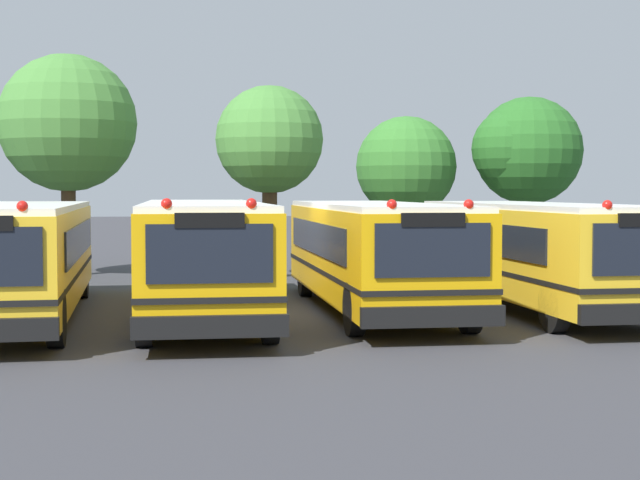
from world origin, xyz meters
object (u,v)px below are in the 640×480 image
school_bus_0 (21,255)px  tree_3 (405,163)px  school_bus_1 (202,253)px  tree_1 (63,125)px  tree_2 (268,141)px  school_bus_2 (374,251)px  school_bus_3 (536,250)px  tree_4 (524,151)px

school_bus_0 → tree_3: 15.92m
school_bus_1 → tree_1: tree_1 is taller
school_bus_0 → tree_1: tree_1 is taller
tree_1 → tree_2: tree_1 is taller
tree_1 → school_bus_0: bearing=-89.2°
school_bus_2 → school_bus_3: bearing=179.9°
school_bus_1 → tree_3: size_ratio=2.16×
school_bus_3 → school_bus_2: bearing=-0.9°
school_bus_3 → tree_4: bearing=-109.5°
school_bus_0 → tree_4: tree_4 is taller
tree_1 → tree_3: tree_1 is taller
school_bus_1 → tree_1: bearing=-69.1°
school_bus_0 → tree_4: 18.32m
school_bus_0 → school_bus_2: 7.58m
school_bus_3 → school_bus_0: bearing=-0.2°
school_bus_3 → tree_2: tree_2 is taller
tree_2 → tree_3: tree_2 is taller
tree_3 → tree_4: size_ratio=0.89×
school_bus_0 → tree_2: 11.10m
school_bus_0 → school_bus_3: size_ratio=1.07×
school_bus_1 → tree_3: 13.68m
tree_2 → tree_3: size_ratio=1.14×
tree_1 → tree_4: 15.09m
school_bus_0 → tree_4: (14.92, 10.28, 2.68)m
school_bus_0 → tree_3: bearing=-136.2°
tree_4 → tree_1: bearing=179.3°
school_bus_3 → tree_2: (-5.24, 8.77, 2.88)m
school_bus_3 → tree_3: bearing=-88.7°
tree_2 → school_bus_1: bearing=-104.8°
school_bus_2 → tree_4: tree_4 is taller
school_bus_3 → tree_1: 15.92m
school_bus_1 → school_bus_2: (3.81, 0.20, -0.02)m
school_bus_0 → tree_2: size_ratio=1.91×
school_bus_3 → tree_4: size_ratio=1.81×
school_bus_0 → tree_3: (11.05, 11.23, 2.27)m
school_bus_0 → tree_3: tree_3 is taller
tree_3 → tree_2: bearing=-153.6°
school_bus_2 → tree_2: tree_2 is taller
tree_4 → school_bus_3: bearing=-109.1°
tree_1 → school_bus_2: bearing=-53.4°
school_bus_3 → tree_1: tree_1 is taller
school_bus_2 → tree_1: tree_1 is taller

